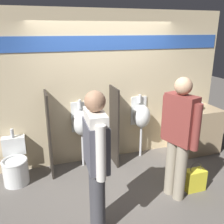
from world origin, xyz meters
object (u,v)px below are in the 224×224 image
object	(u,v)px
person_in_vest	(96,154)
urinal_near_counter	(82,123)
toilet	(15,166)
shopping_bag	(195,180)
urinal_far	(142,116)
cell_phone	(189,112)
sink_basin	(193,106)
person_with_lanyard	(179,135)

from	to	relation	value
person_in_vest	urinal_near_counter	bearing A→B (deg)	-2.20
toilet	shopping_bag	bearing A→B (deg)	-23.13
urinal_near_counter	urinal_far	xyz separation A→B (m)	(1.14, 0.00, 0.00)
cell_phone	urinal_near_counter	xyz separation A→B (m)	(-1.99, 0.26, -0.07)
sink_basin	toilet	xyz separation A→B (m)	(-3.35, -0.08, -0.66)
sink_basin	person_with_lanyard	world-z (taller)	person_with_lanyard
sink_basin	urinal_far	world-z (taller)	urinal_far
urinal_far	toilet	xyz separation A→B (m)	(-2.28, -0.16, -0.53)
shopping_bag	cell_phone	bearing A→B (deg)	62.93
urinal_far	shopping_bag	size ratio (longest dim) A/B	2.54
cell_phone	person_in_vest	bearing A→B (deg)	-148.91
cell_phone	person_with_lanyard	bearing A→B (deg)	-130.65
sink_basin	urinal_near_counter	xyz separation A→B (m)	(-2.21, 0.08, -0.13)
cell_phone	person_with_lanyard	size ratio (longest dim) A/B	0.08
cell_phone	shopping_bag	bearing A→B (deg)	-117.07
sink_basin	urinal_far	bearing A→B (deg)	175.68
sink_basin	urinal_far	distance (m)	1.08
person_in_vest	person_with_lanyard	size ratio (longest dim) A/B	0.99
person_in_vest	shopping_bag	xyz separation A→B (m)	(1.62, 0.27, -0.85)
person_with_lanyard	shopping_bag	world-z (taller)	person_with_lanyard
sink_basin	cell_phone	size ratio (longest dim) A/B	2.64
sink_basin	person_with_lanyard	distance (m)	1.65
sink_basin	person_with_lanyard	size ratio (longest dim) A/B	0.21
urinal_far	person_in_vest	bearing A→B (deg)	-129.79
sink_basin	cell_phone	xyz separation A→B (m)	(-0.22, -0.18, -0.05)
urinal_far	person_with_lanyard	bearing A→B (deg)	-91.86
urinal_near_counter	person_in_vest	distance (m)	1.57
cell_phone	toilet	bearing A→B (deg)	178.26
sink_basin	shopping_bag	world-z (taller)	sink_basin
toilet	cell_phone	bearing A→B (deg)	-1.74
urinal_far	shopping_bag	xyz separation A→B (m)	(0.33, -1.28, -0.64)
toilet	shopping_bag	size ratio (longest dim) A/B	1.75
urinal_far	person_with_lanyard	world-z (taller)	person_with_lanyard
urinal_near_counter	urinal_far	distance (m)	1.14
sink_basin	urinal_far	size ratio (longest dim) A/B	0.31
sink_basin	person_with_lanyard	xyz separation A→B (m)	(-1.11, -1.22, 0.04)
person_with_lanyard	urinal_far	bearing A→B (deg)	-20.37
urinal_near_counter	toilet	world-z (taller)	urinal_near_counter
urinal_near_counter	person_in_vest	xyz separation A→B (m)	(-0.15, -1.55, 0.21)
toilet	sink_basin	bearing A→B (deg)	1.41
cell_phone	person_in_vest	xyz separation A→B (m)	(-2.14, -1.29, 0.13)
person_with_lanyard	toilet	bearing A→B (deg)	44.63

